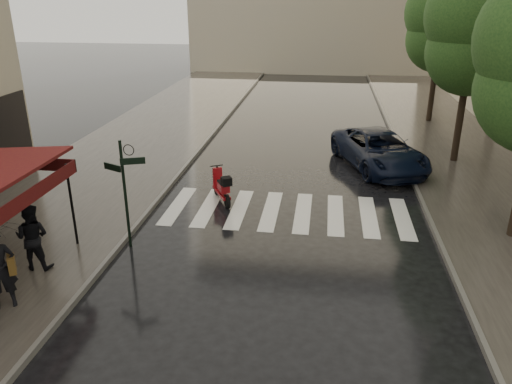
# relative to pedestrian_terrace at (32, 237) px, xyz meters

# --- Properties ---
(ground) EXTENTS (120.00, 120.00, 0.00)m
(ground) POSITION_rel_pedestrian_terrace_xyz_m (3.05, -1.38, -0.99)
(ground) COLOR black
(ground) RESTS_ON ground
(sidewalk_near) EXTENTS (6.00, 60.00, 0.12)m
(sidewalk_near) POSITION_rel_pedestrian_terrace_xyz_m (-1.45, 10.62, -0.93)
(sidewalk_near) COLOR #38332D
(sidewalk_near) RESTS_ON ground
(sidewalk_far) EXTENTS (5.50, 60.00, 0.12)m
(sidewalk_far) POSITION_rel_pedestrian_terrace_xyz_m (13.30, 10.62, -0.93)
(sidewalk_far) COLOR #38332D
(sidewalk_far) RESTS_ON ground
(curb_near) EXTENTS (0.12, 60.00, 0.16)m
(curb_near) POSITION_rel_pedestrian_terrace_xyz_m (1.60, 10.62, -0.91)
(curb_near) COLOR #595651
(curb_near) RESTS_ON ground
(curb_far) EXTENTS (0.12, 60.00, 0.16)m
(curb_far) POSITION_rel_pedestrian_terrace_xyz_m (10.50, 10.62, -0.91)
(curb_far) COLOR #595651
(curb_far) RESTS_ON ground
(crosswalk) EXTENTS (7.85, 3.20, 0.01)m
(crosswalk) POSITION_rel_pedestrian_terrace_xyz_m (6.03, 4.62, -0.98)
(crosswalk) COLOR silver
(crosswalk) RESTS_ON ground
(signpost) EXTENTS (1.17, 0.29, 3.10)m
(signpost) POSITION_rel_pedestrian_terrace_xyz_m (1.86, 1.62, 0.85)
(signpost) COLOR black
(signpost) RESTS_ON ground
(tree_mid) EXTENTS (3.80, 3.80, 8.34)m
(tree_mid) POSITION_rel_pedestrian_terrace_xyz_m (12.55, 10.62, 4.61)
(tree_mid) COLOR black
(tree_mid) RESTS_ON sidewalk_far
(tree_far) EXTENTS (3.80, 3.80, 8.16)m
(tree_far) POSITION_rel_pedestrian_terrace_xyz_m (12.75, 17.62, 4.47)
(tree_far) COLOR black
(tree_far) RESTS_ON sidewalk_far
(pedestrian_terrace) EXTENTS (0.89, 0.72, 1.73)m
(pedestrian_terrace) POSITION_rel_pedestrian_terrace_xyz_m (0.00, 0.00, 0.00)
(pedestrian_terrace) COLOR black
(pedestrian_terrace) RESTS_ON sidewalk_near
(scooter) EXTENTS (0.97, 1.55, 1.12)m
(scooter) POSITION_rel_pedestrian_terrace_xyz_m (3.78, 5.13, -0.47)
(scooter) COLOR black
(scooter) RESTS_ON ground
(parked_car) EXTENTS (4.11, 5.85, 1.48)m
(parked_car) POSITION_rel_pedestrian_terrace_xyz_m (9.34, 9.57, -0.25)
(parked_car) COLOR black
(parked_car) RESTS_ON ground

